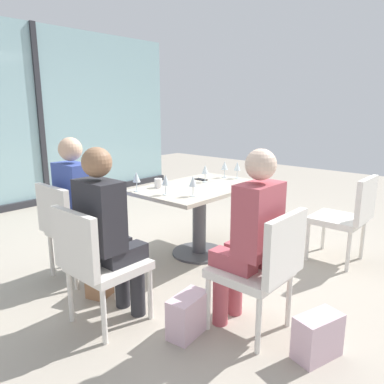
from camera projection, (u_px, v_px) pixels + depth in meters
name	position (u px, v px, depth m)	size (l,w,h in m)	color
ground_plane	(199.00, 254.00, 3.91)	(12.00, 12.00, 0.00)	#A89E8E
window_wall_backdrop	(40.00, 126.00, 5.69)	(5.08, 0.10, 2.70)	#91B7BC
dining_table_main	(199.00, 204.00, 3.79)	(1.30, 0.84, 0.73)	#BCB29E
chair_front_left	(263.00, 265.00, 2.44)	(0.46, 0.50, 0.87)	silver
chair_side_end	(96.00, 260.00, 2.53)	(0.50, 0.46, 0.87)	silver
chair_far_left	(71.00, 226.00, 3.25)	(0.50, 0.46, 0.87)	silver
chair_front_right	(348.00, 214.00, 3.59)	(0.46, 0.50, 0.87)	silver
person_front_left	(250.00, 232.00, 2.46)	(0.34, 0.39, 1.26)	#B24C56
person_side_end	(108.00, 228.00, 2.56)	(0.39, 0.34, 1.26)	#28282D
person_far_left	(80.00, 201.00, 3.28)	(0.39, 0.34, 1.26)	#384C9E
wine_glass_0	(193.00, 182.00, 3.29)	(0.07, 0.07, 0.18)	silver
wine_glass_1	(205.00, 170.00, 3.89)	(0.07, 0.07, 0.18)	silver
wine_glass_2	(237.00, 166.00, 4.10)	(0.07, 0.07, 0.18)	silver
wine_glass_3	(166.00, 180.00, 3.34)	(0.07, 0.07, 0.18)	silver
wine_glass_4	(225.00, 166.00, 4.15)	(0.07, 0.07, 0.18)	silver
wine_glass_5	(136.00, 178.00, 3.47)	(0.07, 0.07, 0.18)	silver
coffee_cup	(158.00, 183.00, 3.65)	(0.08, 0.08, 0.09)	white
cell_phone_on_table	(201.00, 179.00, 4.04)	(0.07, 0.14, 0.01)	black
handbag_0	(318.00, 336.00, 2.28)	(0.30, 0.16, 0.28)	beige
handbag_1	(188.00, 315.00, 2.51)	(0.30, 0.16, 0.28)	beige
handbag_2	(104.00, 277.00, 3.07)	(0.30, 0.16, 0.28)	#A3704C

